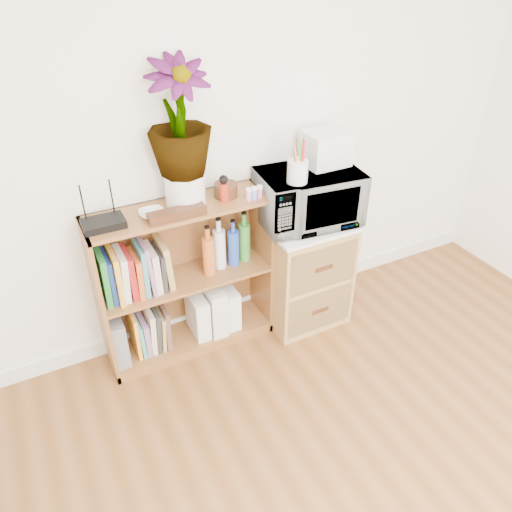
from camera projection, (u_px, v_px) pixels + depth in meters
skirting_board at (233, 306)px, 3.35m from camera, size 4.00×0.02×0.10m
bookshelf at (186, 280)px, 2.88m from camera, size 1.00×0.30×0.95m
wicker_unit at (303, 271)px, 3.17m from camera, size 0.50×0.45×0.70m
microwave at (308, 197)px, 2.87m from camera, size 0.60×0.44×0.31m
pen_cup at (298, 171)px, 2.64m from camera, size 0.11×0.11×0.12m
small_appliance at (326, 148)px, 2.82m from camera, size 0.24×0.20×0.19m
router at (103, 223)px, 2.44m from camera, size 0.20×0.14×0.04m
white_bowl at (152, 214)px, 2.53m from camera, size 0.13×0.13×0.03m
plant_pot at (185, 189)px, 2.60m from camera, size 0.21×0.21×0.18m
potted_plant at (179, 118)px, 2.39m from camera, size 0.32×0.32×0.57m
trinket_box at (177, 214)px, 2.51m from camera, size 0.30×0.07×0.05m
kokeshi_doll at (224, 192)px, 2.65m from camera, size 0.05×0.05×0.10m
wooden_bowl at (226, 190)px, 2.70m from camera, size 0.13×0.13×0.07m
paint_jars at (254, 195)px, 2.68m from camera, size 0.10×0.04×0.05m
file_box at (116, 337)px, 2.85m from camera, size 0.09×0.24×0.30m
magazine_holder_left at (198, 314)px, 3.04m from camera, size 0.09×0.22×0.27m
magazine_holder_mid at (213, 307)px, 3.06m from camera, size 0.10×0.25×0.31m
magazine_holder_right at (228, 305)px, 3.12m from camera, size 0.08×0.21×0.27m
cookbooks at (134, 271)px, 2.68m from camera, size 0.37×0.20×0.31m
liquor_bottles at (230, 243)px, 2.89m from camera, size 0.39×0.07×0.32m
lower_books at (150, 329)px, 2.94m from camera, size 0.21×0.19×0.29m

